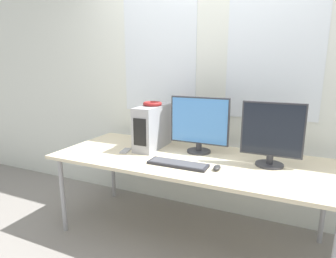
{
  "coord_description": "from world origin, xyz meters",
  "views": [
    {
      "loc": [
        0.75,
        -1.63,
        1.47
      ],
      "look_at": [
        -0.19,
        0.46,
        0.95
      ],
      "focal_mm": 30.0,
      "sensor_mm": 36.0,
      "label": 1
    }
  ],
  "objects_px": {
    "keyboard": "(178,164)",
    "headphones": "(152,104)",
    "pc_tower": "(153,127)",
    "mouse": "(217,168)",
    "monitor_main": "(199,124)",
    "cell_phone": "(126,151)",
    "monitor_right_near": "(272,134)"
  },
  "relations": [
    {
      "from": "mouse",
      "to": "cell_phone",
      "type": "relative_size",
      "value": 0.63
    },
    {
      "from": "mouse",
      "to": "headphones",
      "type": "bearing_deg",
      "value": 155.05
    },
    {
      "from": "keyboard",
      "to": "mouse",
      "type": "bearing_deg",
      "value": 5.32
    },
    {
      "from": "monitor_right_near",
      "to": "mouse",
      "type": "height_order",
      "value": "monitor_right_near"
    },
    {
      "from": "keyboard",
      "to": "pc_tower",
      "type": "bearing_deg",
      "value": 138.56
    },
    {
      "from": "mouse",
      "to": "cell_phone",
      "type": "bearing_deg",
      "value": 172.58
    },
    {
      "from": "pc_tower",
      "to": "keyboard",
      "type": "height_order",
      "value": "pc_tower"
    },
    {
      "from": "monitor_main",
      "to": "mouse",
      "type": "xyz_separation_m",
      "value": [
        0.26,
        -0.36,
        -0.23
      ]
    },
    {
      "from": "cell_phone",
      "to": "monitor_right_near",
      "type": "bearing_deg",
      "value": -5.62
    },
    {
      "from": "monitor_main",
      "to": "mouse",
      "type": "relative_size",
      "value": 5.25
    },
    {
      "from": "monitor_right_near",
      "to": "cell_phone",
      "type": "bearing_deg",
      "value": -173.27
    },
    {
      "from": "monitor_right_near",
      "to": "mouse",
      "type": "distance_m",
      "value": 0.48
    },
    {
      "from": "cell_phone",
      "to": "keyboard",
      "type": "bearing_deg",
      "value": -26.32
    },
    {
      "from": "keyboard",
      "to": "headphones",
      "type": "bearing_deg",
      "value": 138.49
    },
    {
      "from": "pc_tower",
      "to": "monitor_right_near",
      "type": "relative_size",
      "value": 0.98
    },
    {
      "from": "headphones",
      "to": "monitor_right_near",
      "type": "distance_m",
      "value": 1.05
    },
    {
      "from": "pc_tower",
      "to": "cell_phone",
      "type": "relative_size",
      "value": 3.05
    },
    {
      "from": "monitor_main",
      "to": "cell_phone",
      "type": "bearing_deg",
      "value": -157.78
    },
    {
      "from": "keyboard",
      "to": "monitor_main",
      "type": "bearing_deg",
      "value": 84.2
    },
    {
      "from": "headphones",
      "to": "monitor_main",
      "type": "bearing_deg",
      "value": 4.52
    },
    {
      "from": "monitor_main",
      "to": "cell_phone",
      "type": "distance_m",
      "value": 0.69
    },
    {
      "from": "headphones",
      "to": "cell_phone",
      "type": "bearing_deg",
      "value": -128.08
    },
    {
      "from": "cell_phone",
      "to": "mouse",
      "type": "bearing_deg",
      "value": -19.77
    },
    {
      "from": "monitor_main",
      "to": "cell_phone",
      "type": "relative_size",
      "value": 3.32
    },
    {
      "from": "monitor_right_near",
      "to": "mouse",
      "type": "xyz_separation_m",
      "value": [
        -0.34,
        -0.25,
        -0.23
      ]
    },
    {
      "from": "pc_tower",
      "to": "mouse",
      "type": "relative_size",
      "value": 4.84
    },
    {
      "from": "keyboard",
      "to": "monitor_right_near",
      "type": "bearing_deg",
      "value": 23.82
    },
    {
      "from": "pc_tower",
      "to": "mouse",
      "type": "bearing_deg",
      "value": -24.89
    },
    {
      "from": "monitor_right_near",
      "to": "keyboard",
      "type": "distance_m",
      "value": 0.73
    },
    {
      "from": "pc_tower",
      "to": "headphones",
      "type": "height_order",
      "value": "headphones"
    },
    {
      "from": "pc_tower",
      "to": "mouse",
      "type": "height_order",
      "value": "pc_tower"
    },
    {
      "from": "monitor_right_near",
      "to": "keyboard",
      "type": "height_order",
      "value": "monitor_right_near"
    }
  ]
}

